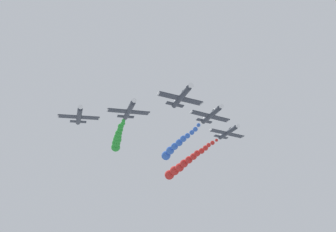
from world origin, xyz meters
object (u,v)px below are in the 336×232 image
Objects in this scene: airplane_right_inner at (129,110)px; airplane_left_outer at (228,132)px; airplane_lead at (181,97)px; airplane_right_outer at (79,116)px; airplane_left_inner at (211,115)px.

airplane_left_outer is at bearing -165.00° from airplane_right_inner.
airplane_lead is at bearing 41.77° from airplane_left_outer.
airplane_right_outer reaches higher than airplane_right_inner.
airplane_left_inner is at bearing 46.30° from airplane_left_outer.
airplane_right_inner is (8.78, -9.31, -0.31)m from airplane_lead.
airplane_lead reaches higher than airplane_right_outer.
airplane_lead is 1.00× the size of airplane_left_outer.
airplane_left_inner reaches higher than airplane_right_outer.
airplane_lead is at bearing 133.33° from airplane_right_inner.
airplane_lead is at bearing 139.24° from airplane_right_outer.
airplane_lead reaches higher than airplane_left_outer.
airplane_right_inner is at bearing -46.67° from airplane_lead.
airplane_left_inner is (-9.83, -7.43, 0.02)m from airplane_lead.
airplane_right_outer is (10.21, -7.07, 0.15)m from airplane_right_inner.
airplane_left_inner is 18.71m from airplane_right_inner.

